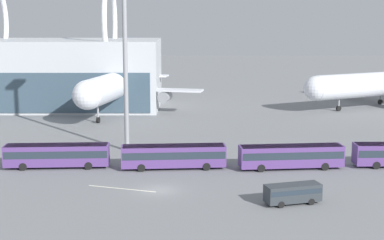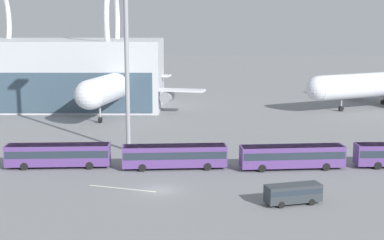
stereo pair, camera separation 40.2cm
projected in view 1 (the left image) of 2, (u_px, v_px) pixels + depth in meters
The scene contains 8 objects.
ground_plane at pixel (160, 190), 66.50m from camera, with size 440.00×440.00×0.00m, color slate.
airliner_at_gate_far at pixel (119, 85), 117.00m from camera, with size 33.99×35.57×13.65m.
shuttle_bus_0 at pixel (59, 154), 76.00m from camera, with size 13.49×3.38×3.05m.
shuttle_bus_1 at pixel (175, 155), 75.50m from camera, with size 13.52×3.62×3.05m.
shuttle_bus_2 at pixel (293, 155), 75.40m from camera, with size 13.56×3.93×3.05m.
service_van_foreground at pixel (294, 192), 61.52m from camera, with size 6.22×3.51×2.11m.
floodlight_mast at pixel (126, 37), 82.88m from camera, with size 2.25×2.25×28.08m.
lane_stripe_0 at pixel (123, 189), 67.13m from camera, with size 8.35×0.25×0.01m, color silver.
Camera 1 is at (3.83, -64.02, 19.66)m, focal length 55.00 mm.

